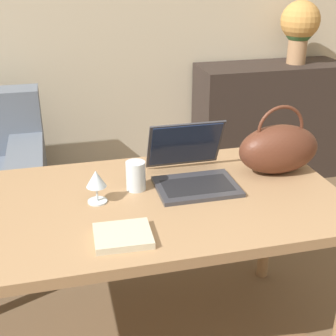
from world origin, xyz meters
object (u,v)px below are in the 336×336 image
wine_glass (96,181)px  handbag (279,148)px  laptop (191,166)px  drinking_glass (136,176)px  flower_vase (300,26)px

wine_glass → handbag: (0.77, 0.08, 0.02)m
laptop → wine_glass: size_ratio=2.70×
laptop → drinking_glass: bearing=-173.2°
wine_glass → handbag: size_ratio=0.37×
laptop → handbag: handbag is taller
handbag → flower_vase: (0.83, 1.42, 0.28)m
wine_glass → handbag: 0.77m
laptop → drinking_glass: laptop is taller
laptop → wine_glass: 0.40m
wine_glass → handbag: handbag is taller
laptop → drinking_glass: 0.23m
drinking_glass → wine_glass: bearing=-156.5°
drinking_glass → handbag: bearing=1.4°
handbag → flower_vase: flower_vase is taller
wine_glass → drinking_glass: bearing=23.5°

